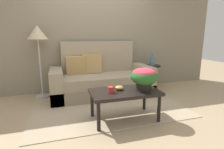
# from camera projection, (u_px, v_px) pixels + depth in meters

# --- Properties ---
(ground_plane) EXTENTS (14.00, 14.00, 0.00)m
(ground_plane) POSITION_uv_depth(u_px,v_px,m) (110.00, 109.00, 3.21)
(ground_plane) COLOR tan
(wall_back) EXTENTS (6.40, 0.12, 2.61)m
(wall_back) POSITION_uv_depth(u_px,v_px,m) (94.00, 35.00, 4.20)
(wall_back) COLOR gray
(wall_back) RESTS_ON ground
(area_rug) EXTENTS (2.71, 1.64, 0.01)m
(area_rug) POSITION_uv_depth(u_px,v_px,m) (109.00, 107.00, 3.26)
(area_rug) COLOR tan
(area_rug) RESTS_ON ground
(couch) EXTENTS (2.17, 0.94, 1.17)m
(couch) POSITION_uv_depth(u_px,v_px,m) (101.00, 79.00, 3.96)
(couch) COLOR gray
(couch) RESTS_ON ground
(coffee_table) EXTENTS (1.05, 0.59, 0.48)m
(coffee_table) POSITION_uv_depth(u_px,v_px,m) (125.00, 94.00, 2.72)
(coffee_table) COLOR black
(coffee_table) RESTS_ON ground
(side_table) EXTENTS (0.44, 0.44, 0.58)m
(side_table) POSITION_uv_depth(u_px,v_px,m) (151.00, 72.00, 4.43)
(side_table) COLOR black
(side_table) RESTS_ON ground
(floor_lamp) EXTENTS (0.41, 0.41, 1.51)m
(floor_lamp) POSITION_uv_depth(u_px,v_px,m) (38.00, 37.00, 3.59)
(floor_lamp) COLOR #B2B2B7
(floor_lamp) RESTS_ON ground
(potted_plant) EXTENTS (0.42, 0.42, 0.34)m
(potted_plant) POSITION_uv_depth(u_px,v_px,m) (144.00, 77.00, 2.71)
(potted_plant) COLOR black
(potted_plant) RESTS_ON coffee_table
(coffee_mug) EXTENTS (0.13, 0.09, 0.09)m
(coffee_mug) POSITION_uv_depth(u_px,v_px,m) (111.00, 90.00, 2.60)
(coffee_mug) COLOR red
(coffee_mug) RESTS_ON coffee_table
(snack_bowl) EXTENTS (0.13, 0.13, 0.07)m
(snack_bowl) POSITION_uv_depth(u_px,v_px,m) (119.00, 88.00, 2.74)
(snack_bowl) COLOR gold
(snack_bowl) RESTS_ON coffee_table
(table_vase) EXTENTS (0.12, 0.12, 0.30)m
(table_vase) POSITION_uv_depth(u_px,v_px,m) (152.00, 61.00, 4.36)
(table_vase) COLOR slate
(table_vase) RESTS_ON side_table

